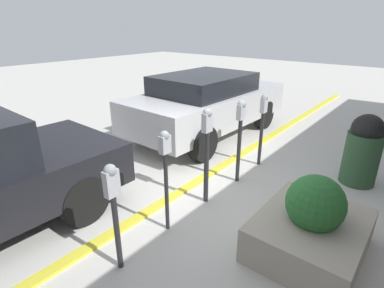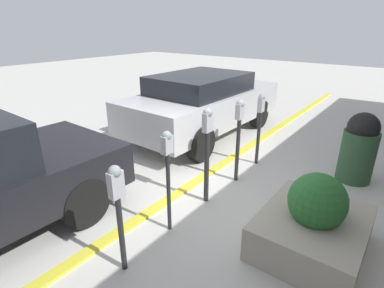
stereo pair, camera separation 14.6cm
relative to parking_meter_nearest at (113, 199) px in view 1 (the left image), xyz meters
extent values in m
plane|color=beige|center=(1.75, 0.47, -0.92)|extent=(40.00, 40.00, 0.00)
cube|color=gold|center=(1.75, 0.55, -0.90)|extent=(19.00, 0.16, 0.04)
cylinder|color=#232326|center=(0.00, 0.00, -0.44)|extent=(0.06, 0.06, 0.97)
cube|color=#B7B7BC|center=(0.00, 0.00, 0.19)|extent=(0.16, 0.09, 0.30)
sphere|color=gray|center=(0.00, 0.00, 0.34)|extent=(0.14, 0.14, 0.14)
cylinder|color=#232326|center=(0.87, 0.06, -0.35)|extent=(0.05, 0.05, 1.15)
cube|color=#B7B7BC|center=(0.87, 0.06, 0.35)|extent=(0.15, 0.09, 0.24)
sphere|color=gray|center=(0.87, 0.06, 0.46)|extent=(0.12, 0.12, 0.12)
cylinder|color=#232326|center=(1.77, 0.07, -0.33)|extent=(0.08, 0.08, 1.19)
cube|color=#B7B7BC|center=(1.77, 0.07, 0.41)|extent=(0.17, 0.09, 0.29)
sphere|color=gray|center=(1.77, 0.07, 0.55)|extent=(0.14, 0.14, 0.14)
cylinder|color=#232326|center=(2.68, 0.02, -0.34)|extent=(0.07, 0.07, 1.17)
cube|color=#B7B7BC|center=(2.68, 0.02, 0.38)|extent=(0.17, 0.09, 0.26)
sphere|color=gray|center=(2.68, 0.02, 0.51)|extent=(0.14, 0.14, 0.14)
cylinder|color=#232326|center=(3.56, 0.04, -0.38)|extent=(0.07, 0.07, 1.09)
cube|color=#B7B7BC|center=(3.56, 0.04, 0.31)|extent=(0.15, 0.09, 0.29)
sphere|color=gray|center=(3.56, 0.04, 0.46)|extent=(0.12, 0.12, 0.12)
cube|color=#A39989|center=(1.67, -1.62, -0.69)|extent=(1.47, 1.20, 0.47)
sphere|color=#28662D|center=(1.67, -1.62, -0.23)|extent=(0.69, 0.69, 0.69)
cylinder|color=black|center=(0.24, 1.08, -0.56)|extent=(0.73, 0.22, 0.73)
cylinder|color=black|center=(0.24, 2.80, -0.56)|extent=(0.73, 0.22, 0.73)
cube|color=#B7B7BC|center=(4.36, 1.93, -0.17)|extent=(4.49, 2.04, 0.75)
cube|color=black|center=(4.18, 1.93, 0.42)|extent=(2.35, 1.76, 0.43)
cylinder|color=black|center=(5.74, 1.04, -0.55)|extent=(0.75, 0.23, 0.75)
cylinder|color=black|center=(5.74, 2.82, -0.55)|extent=(0.75, 0.23, 0.75)
cylinder|color=black|center=(2.98, 1.04, -0.55)|extent=(0.75, 0.23, 0.75)
cylinder|color=black|center=(2.98, 2.82, -0.55)|extent=(0.75, 0.23, 0.75)
cylinder|color=#2D5133|center=(3.99, -1.68, -0.46)|extent=(0.59, 0.59, 0.93)
sphere|color=black|center=(3.99, -1.68, 0.08)|extent=(0.53, 0.53, 0.53)
camera|label=1|loc=(-1.61, -2.39, 1.74)|focal=28.00mm
camera|label=2|loc=(-1.70, -2.27, 1.74)|focal=28.00mm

